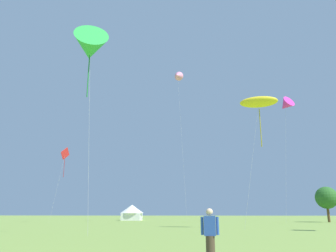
# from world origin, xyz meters

# --- Properties ---
(kite_yellow_parafoil) EXTENTS (4.56, 2.40, 14.16)m
(kite_yellow_parafoil) POSITION_xyz_m (9.90, 33.27, 13.36)
(kite_yellow_parafoil) COLOR yellow
(kite_yellow_parafoil) RESTS_ON ground
(kite_green_delta) EXTENTS (3.96, 4.33, 17.16)m
(kite_green_delta) POSITION_xyz_m (-5.98, 23.04, 15.30)
(kite_green_delta) COLOR green
(kite_green_delta) RESTS_ON ground
(kite_magenta_delta) EXTENTS (4.17, 4.37, 22.40)m
(kite_magenta_delta) POSITION_xyz_m (19.75, 57.95, 20.83)
(kite_magenta_delta) COLOR #E02DA3
(kite_magenta_delta) RESTS_ON ground
(kite_red_diamond) EXTENTS (1.83, 2.22, 12.78)m
(kite_red_diamond) POSITION_xyz_m (-19.88, 54.22, 11.39)
(kite_red_diamond) COLOR red
(kite_red_diamond) RESTS_ON ground
(kite_pink_delta) EXTENTS (2.56, 2.93, 28.13)m
(kite_pink_delta) POSITION_xyz_m (-0.11, 57.45, 27.09)
(kite_pink_delta) COLOR pink
(kite_pink_delta) RESTS_ON ground
(person_spectator) EXTENTS (0.57, 0.28, 1.73)m
(person_spectator) POSITION_xyz_m (3.14, 8.65, 0.85)
(person_spectator) COLOR #473828
(person_spectator) RESTS_ON ground
(festival_tent_center) EXTENTS (5.04, 5.04, 3.27)m
(festival_tent_center) POSITION_xyz_m (-10.84, 71.14, 1.81)
(festival_tent_center) COLOR white
(festival_tent_center) RESTS_ON ground
(tree_distant_left) EXTENTS (3.86, 3.86, 6.11)m
(tree_distant_left) POSITION_xyz_m (25.92, 60.09, 4.15)
(tree_distant_left) COLOR brown
(tree_distant_left) RESTS_ON ground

